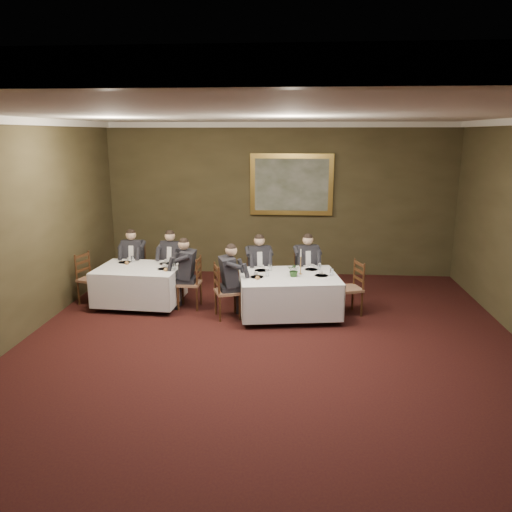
# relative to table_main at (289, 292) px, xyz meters

# --- Properties ---
(ground) EXTENTS (10.00, 10.00, 0.00)m
(ground) POSITION_rel_table_main_xyz_m (-0.27, -2.14, -0.45)
(ground) COLOR black
(ground) RESTS_ON ground
(ceiling) EXTENTS (8.00, 10.00, 0.10)m
(ceiling) POSITION_rel_table_main_xyz_m (-0.27, -2.14, 3.05)
(ceiling) COLOR silver
(ceiling) RESTS_ON back_wall
(back_wall) EXTENTS (8.00, 0.10, 3.50)m
(back_wall) POSITION_rel_table_main_xyz_m (-0.27, 2.86, 1.30)
(back_wall) COLOR #352F1A
(back_wall) RESTS_ON ground
(crown_molding) EXTENTS (8.00, 10.00, 0.12)m
(crown_molding) POSITION_rel_table_main_xyz_m (-0.27, -2.14, 2.99)
(crown_molding) COLOR white
(crown_molding) RESTS_ON back_wall
(table_main) EXTENTS (1.96, 1.60, 0.67)m
(table_main) POSITION_rel_table_main_xyz_m (0.00, 0.00, 0.00)
(table_main) COLOR #331D0E
(table_main) RESTS_ON ground
(table_second) EXTENTS (1.64, 1.29, 0.67)m
(table_second) POSITION_rel_table_main_xyz_m (-2.87, 0.34, -0.00)
(table_second) COLOR #331D0E
(table_second) RESTS_ON ground
(chair_main_backleft) EXTENTS (0.52, 0.51, 1.00)m
(chair_main_backleft) POSITION_rel_table_main_xyz_m (-0.61, 0.83, -0.17)
(chair_main_backleft) COLOR #855E43
(chair_main_backleft) RESTS_ON ground
(diner_main_backleft) EXTENTS (0.50, 0.56, 1.35)m
(diner_main_backleft) POSITION_rel_table_main_xyz_m (-0.61, 0.82, 0.06)
(diner_main_backleft) COLOR black
(diner_main_backleft) RESTS_ON chair_main_backleft
(chair_main_backright) EXTENTS (0.52, 0.50, 1.00)m
(chair_main_backright) POSITION_rel_table_main_xyz_m (0.33, 0.97, -0.17)
(chair_main_backright) COLOR #855E43
(chair_main_backright) RESTS_ON ground
(diner_main_backright) EXTENTS (0.49, 0.55, 1.35)m
(diner_main_backright) POSITION_rel_table_main_xyz_m (0.33, 0.96, 0.06)
(diner_main_backright) COLOR black
(diner_main_backright) RESTS_ON chair_main_backright
(chair_main_endleft) EXTENTS (0.55, 0.56, 1.00)m
(chair_main_endleft) POSITION_rel_table_main_xyz_m (-1.11, -0.17, -0.17)
(chair_main_endleft) COLOR #855E43
(chair_main_endleft) RESTS_ON ground
(diner_main_endleft) EXTENTS (0.59, 0.54, 1.35)m
(diner_main_endleft) POSITION_rel_table_main_xyz_m (-1.10, -0.17, 0.06)
(diner_main_endleft) COLOR black
(diner_main_endleft) RESTS_ON chair_main_endleft
(chair_main_endright) EXTENTS (0.54, 0.55, 1.00)m
(chair_main_endright) POSITION_rel_table_main_xyz_m (1.11, 0.17, -0.17)
(chair_main_endright) COLOR #855E43
(chair_main_endright) RESTS_ON ground
(chair_sec_backleft) EXTENTS (0.45, 0.43, 1.00)m
(chair_sec_backleft) POSITION_rel_table_main_xyz_m (-3.24, 1.17, -0.17)
(chair_sec_backleft) COLOR #855E43
(chair_sec_backleft) RESTS_ON ground
(diner_sec_backleft) EXTENTS (0.43, 0.49, 1.35)m
(diner_sec_backleft) POSITION_rel_table_main_xyz_m (-3.24, 1.16, 0.06)
(diner_sec_backleft) COLOR black
(diner_sec_backleft) RESTS_ON chair_sec_backleft
(chair_sec_backright) EXTENTS (0.52, 0.50, 1.00)m
(chair_sec_backright) POSITION_rel_table_main_xyz_m (-2.40, 1.12, -0.17)
(chair_sec_backright) COLOR #855E43
(chair_sec_backright) RESTS_ON ground
(diner_sec_backright) EXTENTS (0.49, 0.55, 1.35)m
(diner_sec_backright) POSITION_rel_table_main_xyz_m (-2.40, 1.11, 0.06)
(diner_sec_backright) COLOR black
(diner_sec_backright) RESTS_ON chair_sec_backright
(chair_sec_endright) EXTENTS (0.42, 0.44, 1.00)m
(chair_sec_endright) POSITION_rel_table_main_xyz_m (-1.88, 0.28, -0.17)
(chair_sec_endright) COLOR #855E43
(chair_sec_endright) RESTS_ON ground
(diner_sec_endright) EXTENTS (0.48, 0.42, 1.35)m
(diner_sec_endright) POSITION_rel_table_main_xyz_m (-1.89, 0.28, 0.06)
(diner_sec_endright) COLOR black
(diner_sec_endright) RESTS_ON chair_sec_endright
(chair_sec_endleft) EXTENTS (0.53, 0.55, 1.00)m
(chair_sec_endleft) POSITION_rel_table_main_xyz_m (-3.86, 0.40, -0.17)
(chair_sec_endleft) COLOR #855E43
(chair_sec_endleft) RESTS_ON ground
(centerpiece) EXTENTS (0.27, 0.25, 0.26)m
(centerpiece) POSITION_rel_table_main_xyz_m (0.09, -0.06, 0.45)
(centerpiece) COLOR #2D5926
(centerpiece) RESTS_ON table_main
(candlestick) EXTENTS (0.07, 0.07, 0.48)m
(candlestick) POSITION_rel_table_main_xyz_m (0.21, 0.10, 0.49)
(candlestick) COLOR #C0893A
(candlestick) RESTS_ON table_main
(place_setting_table_main) EXTENTS (0.33, 0.31, 0.14)m
(place_setting_table_main) POSITION_rel_table_main_xyz_m (-0.47, 0.32, 0.35)
(place_setting_table_main) COLOR white
(place_setting_table_main) RESTS_ON table_main
(place_setting_table_second) EXTENTS (0.33, 0.31, 0.14)m
(place_setting_table_second) POSITION_rel_table_main_xyz_m (-3.22, 0.72, 0.35)
(place_setting_table_second) COLOR white
(place_setting_table_second) RESTS_ON table_second
(painting) EXTENTS (1.89, 0.09, 1.39)m
(painting) POSITION_rel_table_main_xyz_m (-0.00, 2.79, 1.67)
(painting) COLOR gold
(painting) RESTS_ON back_wall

